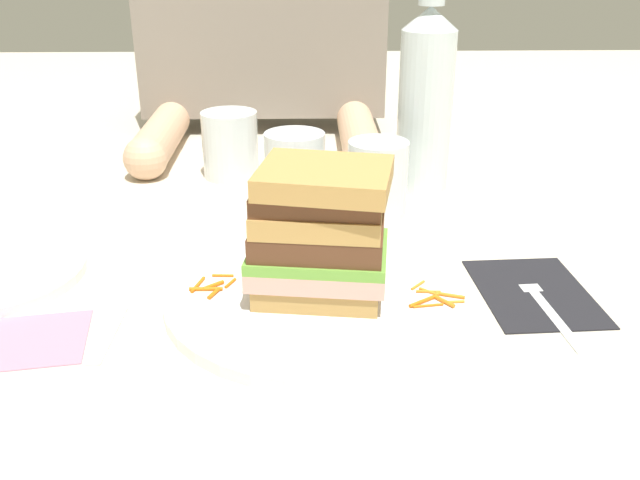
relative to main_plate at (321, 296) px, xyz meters
The scene contains 25 objects.
ground_plane 0.01m from the main_plate, 105.54° to the right, with size 3.00×3.00×0.00m, color beige.
main_plate is the anchor object (origin of this frame).
sandwich 0.07m from the main_plate, 46.51° to the right, with size 0.14×0.12×0.13m.
carrot_shred_0 0.09m from the main_plate, behind, with size 0.00×0.00×0.02m, color orange.
carrot_shred_1 0.11m from the main_plate, behind, with size 0.00×0.00×0.03m, color orange.
carrot_shred_2 0.10m from the main_plate, 161.89° to the left, with size 0.00×0.00×0.02m, color orange.
carrot_shred_3 0.12m from the main_plate, behind, with size 0.00×0.00×0.03m, color orange.
carrot_shred_4 0.10m from the main_plate, behind, with size 0.00×0.00×0.02m, color orange.
carrot_shred_5 0.10m from the main_plate, behind, with size 0.00×0.00×0.02m, color orange.
carrot_shred_6 0.10m from the main_plate, ahead, with size 0.00×0.00×0.02m, color orange.
carrot_shred_7 0.10m from the main_plate, 15.52° to the right, with size 0.00×0.00×0.03m, color orange.
carrot_shred_8 0.10m from the main_plate, 18.50° to the right, with size 0.00×0.00×0.03m, color orange.
carrot_shred_9 0.12m from the main_plate, 13.05° to the right, with size 0.00×0.00×0.02m, color orange.
carrot_shred_10 0.13m from the main_plate, 12.19° to the right, with size 0.00×0.00×0.02m, color orange.
carrot_shred_11 0.10m from the main_plate, ahead, with size 0.00×0.00×0.02m, color orange.
carrot_shred_12 0.12m from the main_plate, ahead, with size 0.00×0.00×0.03m, color orange.
carrot_shred_13 0.10m from the main_plate, ahead, with size 0.00×0.00×0.02m, color orange.
napkin_dark 0.21m from the main_plate, ahead, with size 0.11×0.15×0.00m, color black.
fork 0.21m from the main_plate, ahead, with size 0.03×0.17×0.00m.
knife 0.19m from the main_plate, behind, with size 0.02×0.20×0.00m.
juice_glass 0.24m from the main_plate, 71.61° to the left, with size 0.07×0.07×0.09m.
water_bottle 0.37m from the main_plate, 65.67° to the left, with size 0.07×0.07×0.29m.
empty_tumbler_0 0.26m from the main_plate, 95.95° to the left, with size 0.08×0.08×0.10m, color silver.
empty_tumbler_1 0.40m from the main_plate, 107.78° to the left, with size 0.08×0.08×0.09m, color silver.
napkin_pink 0.26m from the main_plate, 165.85° to the right, with size 0.09×0.09×0.00m, color pink.
Camera 1 is at (-0.01, -0.58, 0.33)m, focal length 39.07 mm.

